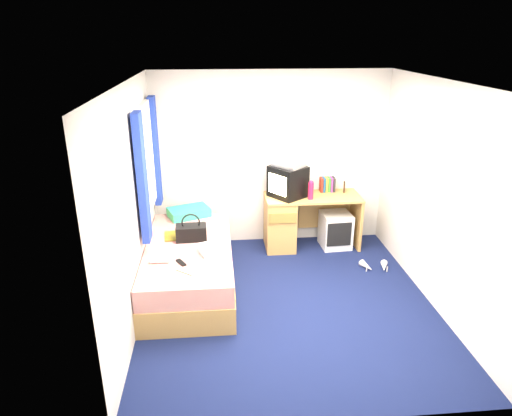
{
  "coord_description": "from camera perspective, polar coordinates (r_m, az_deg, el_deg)",
  "views": [
    {
      "loc": [
        -0.75,
        -4.35,
        2.84
      ],
      "look_at": [
        -0.29,
        0.7,
        0.88
      ],
      "focal_mm": 32.0,
      "sensor_mm": 36.0,
      "label": 1
    }
  ],
  "objects": [
    {
      "name": "pillow",
      "position": [
        6.15,
        -8.39,
        -0.52
      ],
      "size": [
        0.61,
        0.5,
        0.11
      ],
      "primitive_type": "cube",
      "rotation": [
        0.0,
        0.0,
        0.37
      ],
      "color": "#1968A7",
      "rests_on": "bed"
    },
    {
      "name": "vcr",
      "position": [
        6.09,
        4.07,
        5.55
      ],
      "size": [
        0.47,
        0.48,
        0.07
      ],
      "primitive_type": "cube",
      "rotation": [
        0.0,
        0.0,
        -0.81
      ],
      "color": "silver",
      "rests_on": "crt_tv"
    },
    {
      "name": "pink_water_bottle",
      "position": [
        6.12,
        6.86,
        2.14
      ],
      "size": [
        0.08,
        0.08,
        0.23
      ],
      "primitive_type": "cylinder",
      "rotation": [
        0.0,
        0.0,
        0.06
      ],
      "color": "#C71C45",
      "rests_on": "desk"
    },
    {
      "name": "storage_cube",
      "position": [
        6.51,
        9.89,
        -2.7
      ],
      "size": [
        0.42,
        0.42,
        0.49
      ],
      "primitive_type": "cube",
      "rotation": [
        0.0,
        0.0,
        0.07
      ],
      "color": "white",
      "rests_on": "ground"
    },
    {
      "name": "desk",
      "position": [
        6.36,
        4.54,
        -1.44
      ],
      "size": [
        1.3,
        0.55,
        0.75
      ],
      "color": "tan",
      "rests_on": "ground"
    },
    {
      "name": "water_bottle",
      "position": [
        4.99,
        -11.92,
        -6.35
      ],
      "size": [
        0.2,
        0.08,
        0.07
      ],
      "primitive_type": "cylinder",
      "rotation": [
        0.0,
        1.57,
        -0.04
      ],
      "color": "silver",
      "rests_on": "bed"
    },
    {
      "name": "aerosol_can",
      "position": [
        6.27,
        6.1,
        2.34
      ],
      "size": [
        0.06,
        0.06,
        0.17
      ],
      "primitive_type": "cylinder",
      "rotation": [
        0.0,
        0.0,
        -0.32
      ],
      "color": "white",
      "rests_on": "desk"
    },
    {
      "name": "handbag",
      "position": [
        5.44,
        -8.1,
        -3.0
      ],
      "size": [
        0.37,
        0.21,
        0.33
      ],
      "rotation": [
        0.0,
        0.0,
        0.04
      ],
      "color": "black",
      "rests_on": "bed"
    },
    {
      "name": "ground",
      "position": [
        5.25,
        3.95,
        -11.68
      ],
      "size": [
        3.4,
        3.4,
        0.0
      ],
      "primitive_type": "plane",
      "color": "#0C1438",
      "rests_on": "ground"
    },
    {
      "name": "room_shell",
      "position": [
        4.63,
        4.4,
        3.6
      ],
      "size": [
        3.4,
        3.4,
        3.4
      ],
      "color": "white",
      "rests_on": "ground"
    },
    {
      "name": "crt_tv",
      "position": [
        6.16,
        3.98,
        3.31
      ],
      "size": [
        0.57,
        0.58,
        0.42
      ],
      "rotation": [
        0.0,
        0.0,
        -0.92
      ],
      "color": "black",
      "rests_on": "desk"
    },
    {
      "name": "magazine",
      "position": [
        5.59,
        -10.26,
        -3.44
      ],
      "size": [
        0.24,
        0.3,
        0.01
      ],
      "primitive_type": "cube",
      "rotation": [
        0.0,
        0.0,
        0.1
      ],
      "color": "yellow",
      "rests_on": "bed"
    },
    {
      "name": "remote_control",
      "position": [
        4.95,
        -9.35,
        -6.74
      ],
      "size": [
        0.12,
        0.16,
        0.02
      ],
      "primitive_type": "cube",
      "rotation": [
        0.0,
        0.0,
        0.53
      ],
      "color": "black",
      "rests_on": "bed"
    },
    {
      "name": "colour_swatch_fan",
      "position": [
        4.78,
        -8.84,
        -7.84
      ],
      "size": [
        0.21,
        0.18,
        0.01
      ],
      "primitive_type": "cube",
      "rotation": [
        0.0,
        0.0,
        -0.67
      ],
      "color": "gold",
      "rests_on": "bed"
    },
    {
      "name": "book_row",
      "position": [
        6.46,
        8.91,
        2.93
      ],
      "size": [
        0.2,
        0.13,
        0.2
      ],
      "color": "maroon",
      "rests_on": "desk"
    },
    {
      "name": "bed",
      "position": [
        5.47,
        -8.28,
        -7.19
      ],
      "size": [
        1.01,
        2.0,
        0.54
      ],
      "color": "tan",
      "rests_on": "ground"
    },
    {
      "name": "window_assembly",
      "position": [
        5.5,
        -13.38,
        5.56
      ],
      "size": [
        0.11,
        1.42,
        1.4
      ],
      "color": "silver",
      "rests_on": "room_shell"
    },
    {
      "name": "white_heels",
      "position": [
        6.07,
        14.7,
        -7.09
      ],
      "size": [
        0.38,
        0.27,
        0.09
      ],
      "color": "silver",
      "rests_on": "ground"
    },
    {
      "name": "towel",
      "position": [
        5.12,
        -5.37,
        -5.08
      ],
      "size": [
        0.35,
        0.32,
        0.09
      ],
      "primitive_type": "cube",
      "rotation": [
        0.0,
        0.0,
        0.37
      ],
      "color": "silver",
      "rests_on": "bed"
    },
    {
      "name": "picture_frame",
      "position": [
        6.5,
        10.96,
        2.61
      ],
      "size": [
        0.05,
        0.12,
        0.14
      ],
      "primitive_type": "cube",
      "rotation": [
        0.0,
        0.0,
        -0.25
      ],
      "color": "black",
      "rests_on": "desk"
    }
  ]
}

